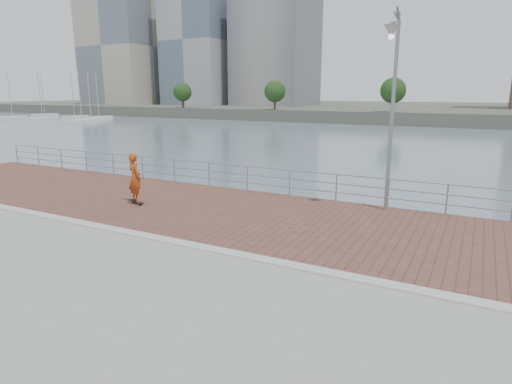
% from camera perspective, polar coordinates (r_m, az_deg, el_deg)
% --- Properties ---
extents(water, '(400.00, 400.00, 0.00)m').
position_cam_1_polar(water, '(12.82, -4.36, -16.39)').
color(water, slate).
rests_on(water, ground).
extents(brick_lane, '(40.00, 6.80, 0.02)m').
position_cam_1_polar(brick_lane, '(14.95, 2.87, -3.57)').
color(brick_lane, brown).
rests_on(brick_lane, seawall).
extents(curb, '(40.00, 0.40, 0.06)m').
position_cam_1_polar(curb, '(11.95, -4.53, -7.90)').
color(curb, '#B7B5AD').
rests_on(curb, seawall).
extents(far_shore, '(320.00, 95.00, 2.50)m').
position_cam_1_polar(far_shore, '(132.12, 25.63, 9.76)').
color(far_shore, '#4C5142').
rests_on(far_shore, ground).
extents(guardrail, '(39.06, 0.06, 1.13)m').
position_cam_1_polar(guardrail, '(17.83, 7.53, 1.35)').
color(guardrail, '#8C9EA8').
rests_on(guardrail, brick_lane).
extents(street_lamp, '(0.49, 1.43, 6.75)m').
position_cam_1_polar(street_lamp, '(15.67, 17.69, 14.35)').
color(street_lamp, gray).
rests_on(street_lamp, brick_lane).
extents(skateboard, '(0.89, 0.54, 0.10)m').
position_cam_1_polar(skateboard, '(17.52, -15.65, -1.24)').
color(skateboard, black).
rests_on(skateboard, brick_lane).
extents(skateboarder, '(0.82, 0.69, 1.91)m').
position_cam_1_polar(skateboarder, '(17.31, -15.85, 1.85)').
color(skateboarder, '#AC3F16').
rests_on(skateboarder, skateboard).
extents(shoreline_trees, '(144.35, 5.06, 6.74)m').
position_cam_1_polar(shoreline_trees, '(86.42, 26.91, 11.89)').
color(shoreline_trees, '#473323').
rests_on(shoreline_trees, far_shore).
extents(marina, '(29.10, 18.18, 10.43)m').
position_cam_1_polar(marina, '(110.34, -24.33, 9.04)').
color(marina, white).
rests_on(marina, water).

